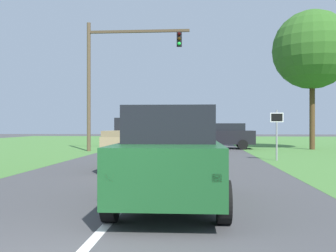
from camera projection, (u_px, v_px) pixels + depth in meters
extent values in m
plane|color=#424244|center=(159.00, 167.00, 15.20)|extent=(120.00, 120.00, 0.00)
cube|color=#194C23|center=(171.00, 164.00, 7.95)|extent=(1.95, 4.81, 0.94)
cube|color=black|center=(172.00, 125.00, 8.19)|extent=(1.70, 2.99, 0.69)
cube|color=red|center=(109.00, 177.00, 5.64)|extent=(0.14, 0.06, 0.12)
cube|color=red|center=(217.00, 178.00, 5.54)|extent=(0.14, 0.06, 0.12)
cylinder|color=black|center=(136.00, 177.00, 9.49)|extent=(0.24, 0.72, 0.72)
cylinder|color=black|center=(214.00, 178.00, 9.38)|extent=(0.24, 0.72, 0.72)
cylinder|color=black|center=(110.00, 201.00, 6.53)|extent=(0.24, 0.72, 0.72)
cylinder|color=black|center=(224.00, 202.00, 6.41)|extent=(0.24, 0.72, 0.72)
cube|color=tan|center=(144.00, 146.00, 15.32)|extent=(2.20, 5.65, 0.85)
cube|color=black|center=(143.00, 127.00, 15.04)|extent=(1.81, 2.19, 0.66)
cube|color=#8F7D56|center=(135.00, 133.00, 13.60)|extent=(1.95, 2.20, 0.20)
cube|color=red|center=(105.00, 149.00, 12.68)|extent=(0.14, 0.07, 0.12)
cube|color=red|center=(153.00, 149.00, 12.49)|extent=(0.14, 0.07, 0.12)
cylinder|color=black|center=(129.00, 153.00, 17.15)|extent=(0.27, 0.81, 0.80)
cylinder|color=black|center=(173.00, 154.00, 16.92)|extent=(0.27, 0.81, 0.80)
cylinder|color=black|center=(108.00, 160.00, 13.72)|extent=(0.27, 0.81, 0.80)
cylinder|color=black|center=(163.00, 161.00, 13.49)|extent=(0.27, 0.81, 0.80)
cylinder|color=brown|center=(89.00, 87.00, 24.78)|extent=(0.24, 0.24, 8.19)
cube|color=#4C3D2B|center=(139.00, 31.00, 24.54)|extent=(6.42, 0.16, 0.16)
cube|color=black|center=(179.00, 39.00, 24.35)|extent=(0.32, 0.28, 0.90)
sphere|color=black|center=(179.00, 34.00, 24.20)|extent=(0.22, 0.22, 0.22)
sphere|color=black|center=(179.00, 39.00, 24.20)|extent=(0.22, 0.22, 0.22)
sphere|color=#1ED83F|center=(179.00, 44.00, 24.20)|extent=(0.22, 0.22, 0.22)
cylinder|color=gray|center=(277.00, 135.00, 18.09)|extent=(0.08, 0.08, 2.36)
cube|color=white|center=(277.00, 117.00, 18.06)|extent=(0.60, 0.03, 0.44)
cube|color=black|center=(277.00, 117.00, 18.05)|extent=(0.52, 0.01, 0.36)
cylinder|color=#4C351E|center=(312.00, 114.00, 26.58)|extent=(0.36, 0.36, 4.82)
sphere|color=#316122|center=(312.00, 50.00, 26.58)|extent=(5.37, 5.37, 5.37)
cube|color=black|center=(221.00, 137.00, 27.48)|extent=(4.64, 2.01, 0.95)
cube|color=black|center=(224.00, 127.00, 27.46)|extent=(2.80, 1.74, 0.51)
cube|color=red|center=(190.00, 136.00, 28.48)|extent=(0.06, 0.14, 0.12)
cube|color=red|center=(189.00, 137.00, 26.93)|extent=(0.06, 0.14, 0.12)
cylinder|color=black|center=(240.00, 143.00, 28.28)|extent=(0.69, 0.24, 0.68)
cylinder|color=black|center=(243.00, 145.00, 26.39)|extent=(0.69, 0.24, 0.68)
cylinder|color=black|center=(201.00, 143.00, 28.57)|extent=(0.69, 0.24, 0.68)
cylinder|color=black|center=(201.00, 144.00, 26.67)|extent=(0.69, 0.24, 0.68)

